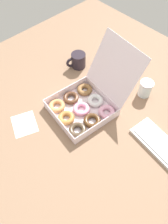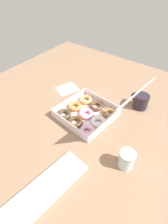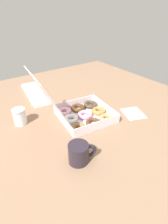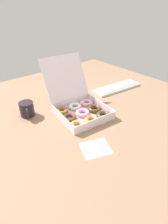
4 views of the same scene
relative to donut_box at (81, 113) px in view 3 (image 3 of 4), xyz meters
The scene contains 6 objects.
ground_plane 7.20cm from the donut_box, ahead, with size 180.00×180.00×2.00cm, color #8A6950.
donut_box is the anchor object (origin of this frame).
keyboard 50.27cm from the donut_box, 11.99° to the left, with size 44.65×18.17×2.20cm.
coffee_mug 34.90cm from the donut_box, 144.28° to the left, with size 9.19×12.82×9.52cm.
glass_jar 36.29cm from the donut_box, 63.79° to the left, with size 7.69×7.69×9.77cm.
paper_napkin 34.56cm from the donut_box, 115.77° to the right, with size 14.42×12.25×0.15cm, color white.
Camera 3 is at (-80.52, 51.74, 60.75)cm, focal length 28.00 mm.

